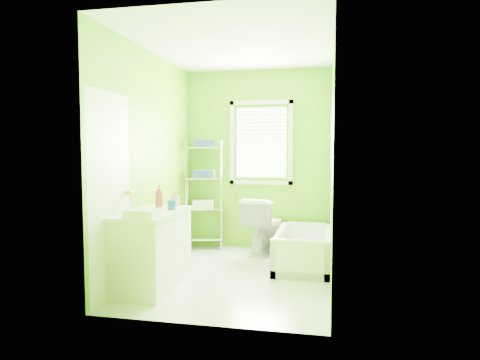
% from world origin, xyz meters
% --- Properties ---
extents(ground, '(2.90, 2.90, 0.00)m').
position_xyz_m(ground, '(0.00, 0.00, 0.00)').
color(ground, silver).
rests_on(ground, ground).
extents(room_envelope, '(2.14, 2.94, 2.62)m').
position_xyz_m(room_envelope, '(0.00, 0.00, 1.55)').
color(room_envelope, '#60AA08').
rests_on(room_envelope, ground).
extents(window, '(0.92, 0.05, 1.22)m').
position_xyz_m(window, '(0.05, 1.42, 1.61)').
color(window, white).
rests_on(window, ground).
extents(door, '(0.09, 0.80, 2.00)m').
position_xyz_m(door, '(-1.04, -1.00, 1.00)').
color(door, white).
rests_on(door, ground).
extents(right_wall_decor, '(0.04, 1.48, 1.17)m').
position_xyz_m(right_wall_decor, '(1.04, -0.02, 1.32)').
color(right_wall_decor, '#3D071A').
rests_on(right_wall_decor, ground).
extents(bathtub, '(0.66, 1.41, 0.46)m').
position_xyz_m(bathtub, '(0.72, 0.58, 0.15)').
color(bathtub, white).
rests_on(bathtub, ground).
extents(toilet, '(0.63, 0.86, 0.79)m').
position_xyz_m(toilet, '(0.15, 1.11, 0.39)').
color(toilet, white).
rests_on(toilet, ground).
extents(vanity, '(0.55, 1.07, 1.05)m').
position_xyz_m(vanity, '(-0.79, -0.61, 0.43)').
color(vanity, white).
rests_on(vanity, ground).
extents(wire_shelf_unit, '(0.59, 0.48, 1.59)m').
position_xyz_m(wire_shelf_unit, '(-0.76, 1.27, 0.97)').
color(wire_shelf_unit, silver).
rests_on(wire_shelf_unit, ground).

